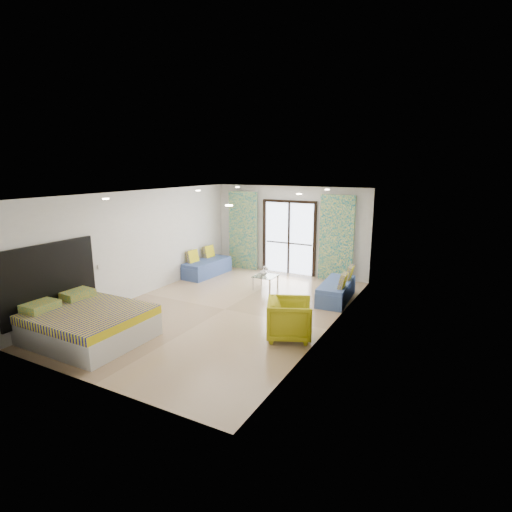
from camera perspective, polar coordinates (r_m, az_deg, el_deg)
The scene contains 24 objects.
floor at distance 9.48m, azimuth -4.46°, elevation -7.60°, with size 5.00×7.50×0.01m, color #997B5B, non-canonical shape.
ceiling at distance 8.91m, azimuth -4.76°, elevation 8.90°, with size 5.00×7.50×0.01m, color silver, non-canonical shape.
wall_back at distance 12.37m, azimuth 4.79°, elevation 3.68°, with size 5.00×0.01×2.70m, color silver, non-canonical shape.
wall_front at distance 6.39m, azimuth -23.10°, elevation -6.00°, with size 5.00×0.01×2.70m, color silver, non-canonical shape.
wall_left at distance 10.64m, azimuth -16.04°, elevation 1.73°, with size 0.01×7.50×2.70m, color silver, non-canonical shape.
wall_right at distance 8.07m, azimuth 10.54°, elevation -1.40°, with size 0.01×7.50×2.70m, color silver, non-canonical shape.
balcony_door at distance 12.36m, azimuth 4.73°, elevation 3.24°, with size 1.76×0.08×2.28m.
balcony_rail at distance 12.42m, azimuth 4.72°, elevation 1.84°, with size 1.52×0.03×0.04m, color #595451.
curtain_left at distance 12.91m, azimuth -1.87°, elevation 3.65°, with size 1.00×0.10×2.50m, color silver.
curtain_right at distance 11.70m, azimuth 11.42°, elevation 2.45°, with size 1.00×0.10×2.50m, color silver.
downlight_a at distance 8.31m, azimuth -20.68°, elevation 7.65°, with size 0.12×0.12×0.02m, color #FFE0B2.
downlight_b at distance 6.48m, azimuth -3.88°, elevation 7.22°, with size 0.12×0.12×0.02m, color #FFE0B2.
downlight_c at distance 10.53m, azimuth -8.28°, elevation 9.24°, with size 0.12×0.12×0.02m, color #FFE0B2.
downlight_d at distance 9.16m, azimuth 6.18°, elevation 8.79°, with size 0.12×0.12×0.02m, color #FFE0B2.
downlight_e at distance 12.20m, azimuth -2.65°, elevation 9.82°, with size 0.12×0.12×0.02m, color #FFE0B2.
downlight_f at distance 11.04m, azimuth 10.13°, elevation 9.33°, with size 0.12×0.12×0.02m, color #FFE0B2.
headboard at distance 9.02m, azimuth -27.38°, elevation -3.10°, with size 0.06×2.10×1.50m, color black.
switch_plate at distance 9.75m, azimuth -21.43°, elevation -1.43°, with size 0.02×0.10×0.10m, color silver.
bed at distance 8.48m, azimuth -23.03°, elevation -8.87°, with size 2.18×1.78×0.75m.
daybed_left at distance 12.36m, azimuth -7.04°, elevation -1.54°, with size 0.75×1.73×0.84m.
daybed_right at distance 10.20m, azimuth 11.46°, elevation -4.81°, with size 0.77×1.72×0.83m.
coffee_table at distance 10.85m, azimuth 1.36°, elevation -3.04°, with size 0.58×0.58×0.66m.
vase at distance 10.85m, azimuth 1.08°, elevation -2.28°, with size 0.19×0.20×0.19m, color white.
armchair at distance 7.85m, azimuth 4.83°, elevation -8.69°, with size 0.83×0.78×0.86m, color #B2AB16.
Camera 1 is at (4.81, -7.48, 3.29)m, focal length 28.00 mm.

